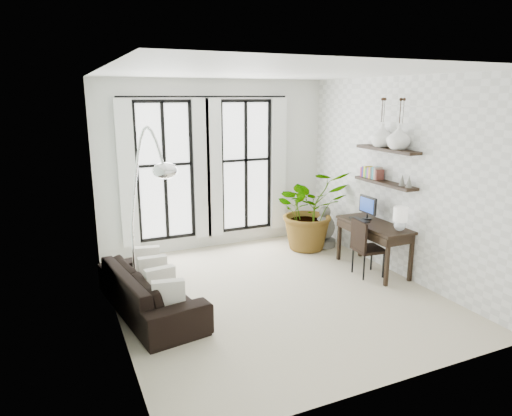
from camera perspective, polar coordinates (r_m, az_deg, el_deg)
floor at (r=7.00m, az=2.16°, el=-10.59°), size 5.00×5.00×0.00m
ceiling at (r=6.38m, az=2.43°, el=16.60°), size 5.00×5.00×0.00m
wall_left at (r=5.87m, az=-17.78°, el=0.46°), size 0.00×5.00×5.00m
wall_right at (r=7.75m, az=17.39°, el=3.61°), size 0.00×5.00×5.00m
wall_back at (r=8.77m, az=-5.02°, el=5.33°), size 4.50×0.00×4.50m
windows at (r=8.65m, az=-6.11°, el=4.91°), size 3.26×0.13×2.65m
wall_shelves at (r=7.79m, az=15.74°, el=4.73°), size 0.25×1.30×0.60m
sofa at (r=6.50m, az=-13.13°, el=-9.92°), size 1.16×2.25×0.63m
throw_pillows at (r=6.44m, az=-12.34°, el=-8.29°), size 0.40×1.52×0.40m
plant at (r=8.79m, az=6.73°, el=-0.16°), size 1.51×1.34×1.56m
desk at (r=7.82m, az=14.72°, el=-2.42°), size 0.59×1.40×1.22m
desk_chair at (r=7.65m, az=13.38°, el=-4.46°), size 0.49×0.49×0.95m
arc_lamp at (r=6.35m, az=-13.48°, el=4.25°), size 0.76×0.86×2.51m
buddha at (r=9.08m, az=8.55°, el=-2.65°), size 0.45×0.45×0.81m
vase_a at (r=7.51m, az=17.42°, el=8.43°), size 0.37×0.37×0.38m
vase_b at (r=7.81m, az=15.47°, el=8.75°), size 0.37×0.37×0.38m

